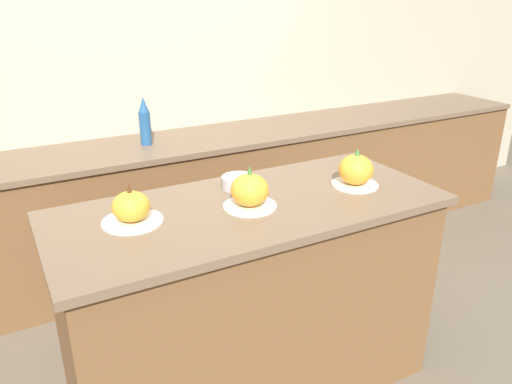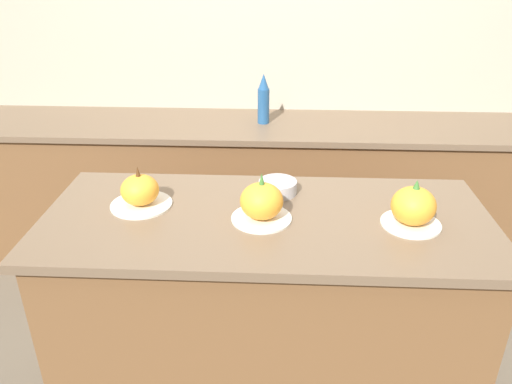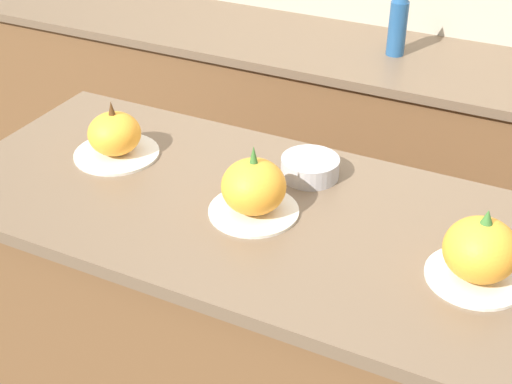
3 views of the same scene
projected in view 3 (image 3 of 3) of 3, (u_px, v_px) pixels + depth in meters
kitchen_island at (263, 350)px, 1.99m from camera, size 1.65×0.71×0.95m
back_counter at (395, 158)px, 2.97m from camera, size 6.00×0.60×0.89m
pumpkin_cake_left at (115, 136)px, 1.93m from camera, size 0.23×0.23×0.16m
pumpkin_cake_center at (254, 189)px, 1.69m from camera, size 0.22×0.22×0.18m
pumpkin_cake_right at (480, 252)px, 1.48m from camera, size 0.21×0.21×0.18m
bottle_tall at (398, 19)px, 2.69m from camera, size 0.07×0.07×0.30m
mixing_bowl at (310, 167)px, 1.85m from camera, size 0.15×0.15×0.05m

